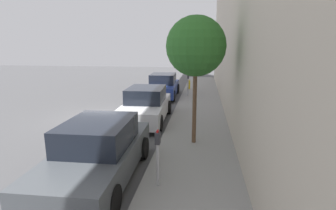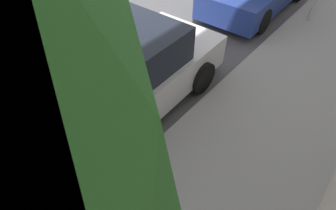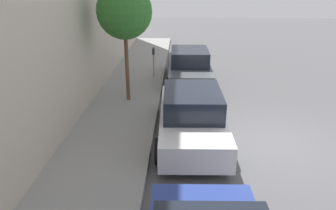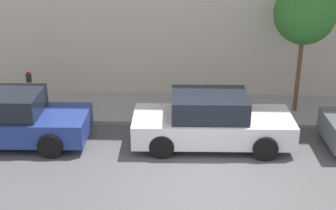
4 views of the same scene
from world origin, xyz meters
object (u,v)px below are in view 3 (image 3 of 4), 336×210
(parking_meter_near, at_px, (154,59))
(street_tree, at_px, (124,12))
(parked_sedan_nearest, at_px, (189,67))
(parked_sedan_second, at_px, (192,116))

(parking_meter_near, height_order, street_tree, street_tree)
(parked_sedan_nearest, bearing_deg, parking_meter_near, -13.49)
(parked_sedan_second, xyz_separation_m, parking_meter_near, (1.57, -5.83, 0.27))
(parked_sedan_second, xyz_separation_m, street_tree, (2.29, -2.85, 2.63))
(parking_meter_near, bearing_deg, parked_sedan_second, 105.07)
(parked_sedan_nearest, distance_m, street_tree, 4.37)
(parked_sedan_nearest, height_order, street_tree, street_tree)
(parked_sedan_nearest, height_order, parking_meter_near, parked_sedan_nearest)
(parked_sedan_second, relative_size, parking_meter_near, 3.31)
(parked_sedan_nearest, bearing_deg, street_tree, 47.88)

